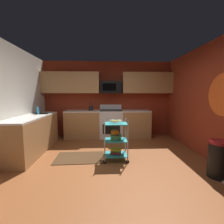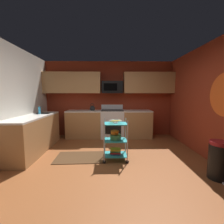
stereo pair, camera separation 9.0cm
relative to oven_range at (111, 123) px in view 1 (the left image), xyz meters
The scene contains 17 objects.
floor 2.16m from the oven_range, 92.90° to the right, with size 4.40×4.80×0.04m, color brown.
wall_back 0.89m from the oven_range, 108.10° to the left, with size 4.52×0.06×2.60m, color maroon.
wall_right 3.10m from the oven_range, 44.74° to the right, with size 0.06×4.80×2.60m, color maroon.
wall_flower_decal 3.23m from the oven_range, 47.19° to the right, with size 0.84×0.84×0.00m, color #E5591E.
counter_run 1.06m from the oven_range, 148.82° to the right, with size 3.62×2.61×0.92m.
oven_range is the anchor object (origin of this frame).
upper_cabinets 1.38m from the oven_range, 134.82° to the left, with size 4.40×0.33×0.70m.
microwave 1.23m from the oven_range, 90.26° to the left, with size 0.70×0.39×0.40m.
rolling_cart 1.86m from the oven_range, 88.82° to the right, with size 0.56×0.40×0.91m.
fruit_bowl 1.90m from the oven_range, 88.82° to the right, with size 0.27×0.27×0.07m.
mixing_bowl_large 1.86m from the oven_range, 88.69° to the right, with size 0.25×0.25×0.11m.
mixing_bowl_small 1.83m from the oven_range, 89.28° to the right, with size 0.18×0.18×0.08m.
book_stack 1.88m from the oven_range, 88.82° to the right, with size 0.24×0.17×0.13m.
kettle 0.85m from the oven_range, behind, with size 0.21×0.18×0.26m.
dish_soap_bottle 2.29m from the oven_range, 155.22° to the right, with size 0.06×0.06×0.20m, color #2D8CBF.
trash_can 3.21m from the oven_range, 55.95° to the right, with size 0.34×0.42×0.66m.
floor_rug 1.95m from the oven_range, 114.28° to the right, with size 1.10×0.70×0.01m, color #472D19.
Camera 1 is at (-0.08, -3.03, 1.45)m, focal length 24.48 mm.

